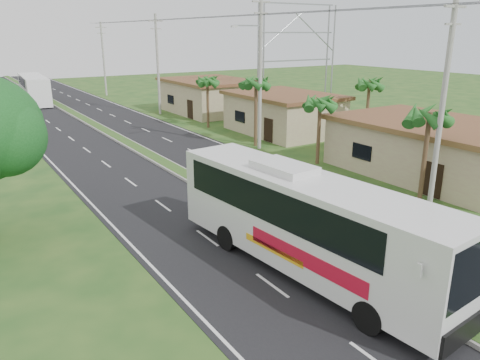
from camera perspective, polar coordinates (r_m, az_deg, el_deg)
ground at (r=19.96m, az=12.15°, el=-9.75°), size 180.00×180.00×0.00m
road_asphalt at (r=35.94m, az=-10.70°, el=2.72°), size 14.00×160.00×0.02m
median_strip at (r=35.91m, az=-10.71°, el=2.87°), size 1.20×160.00×0.18m
lane_edge_left at (r=34.13m, az=-21.13°, el=1.02°), size 0.12×160.00×0.01m
lane_edge_right at (r=38.84m, az=-1.52°, el=4.12°), size 0.12×160.00×0.01m
shop_near at (r=33.30m, az=22.43°, el=3.65°), size 8.60×12.60×3.52m
shop_mid at (r=44.16m, az=5.30°, el=8.15°), size 7.60×10.60×3.67m
shop_far at (r=55.74m, az=-3.69°, el=10.21°), size 8.60×11.60×3.82m
palm_verge_a at (r=27.03m, az=22.11°, el=7.16°), size 2.40×2.40×5.45m
palm_verge_b at (r=33.29m, az=9.75°, el=9.25°), size 2.40×2.40×5.05m
palm_verge_c at (r=38.28m, az=1.96°, el=11.70°), size 2.40×2.40×5.85m
palm_verge_d at (r=46.23m, az=-4.01°, el=11.96°), size 2.40×2.40×5.25m
palm_behind_shop at (r=41.04m, az=15.51°, el=11.22°), size 2.40×2.40×5.65m
utility_pole_a at (r=25.92m, az=23.49°, el=8.70°), size 1.60×0.28×11.00m
utility_pole_b at (r=37.17m, az=2.45°, el=13.27°), size 3.20×0.28×12.00m
utility_pole_c at (r=54.77m, az=-10.00°, el=13.80°), size 1.60×0.28×11.00m
utility_pole_d at (r=73.59m, az=-16.31°, el=14.08°), size 1.60×0.28×10.50m
billboard_lattice at (r=54.87m, az=6.99°, el=15.14°), size 10.18×1.18×12.07m
coach_bus_main at (r=18.08m, az=7.86°, el=-4.53°), size 3.77×13.00×4.15m
coach_bus_far at (r=68.63m, az=-23.82°, el=10.26°), size 3.47×12.47×3.59m
motorcyclist at (r=20.01m, az=3.47°, el=-6.83°), size 1.75×0.51×2.18m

